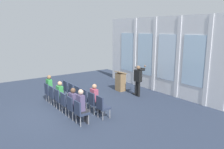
% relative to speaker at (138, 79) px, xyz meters
% --- Properties ---
extents(ground_plane, '(14.69, 14.69, 0.00)m').
position_rel_speaker_xyz_m(ground_plane, '(-0.24, -4.09, -0.97)').
color(ground_plane, '#2D384C').
extents(rear_partition, '(8.26, 0.14, 4.22)m').
position_rel_speaker_xyz_m(rear_partition, '(-0.20, 1.55, 1.14)').
color(rear_partition, silver).
rests_on(rear_partition, ground).
extents(speaker, '(0.50, 0.69, 1.66)m').
position_rel_speaker_xyz_m(speaker, '(0.00, 0.00, 0.00)').
color(speaker, black).
rests_on(speaker, ground).
extents(mic_stand, '(0.28, 0.28, 1.55)m').
position_rel_speaker_xyz_m(mic_stand, '(-0.37, 0.12, -0.63)').
color(mic_stand, black).
rests_on(mic_stand, ground).
extents(lectern, '(0.60, 0.48, 1.16)m').
position_rel_speaker_xyz_m(lectern, '(-1.37, -0.11, -0.42)').
color(lectern, '#93724C').
rests_on(lectern, ground).
extents(chair_r0_c0, '(0.46, 0.44, 0.94)m').
position_rel_speaker_xyz_m(chair_r0_c0, '(-1.87, -3.21, -0.43)').
color(chair_r0_c0, '#99999E').
rests_on(chair_r0_c0, ground).
extents(chair_r0_c1, '(0.46, 0.44, 0.94)m').
position_rel_speaker_xyz_m(chair_r0_c1, '(-1.22, -3.21, -0.43)').
color(chair_r0_c1, '#99999E').
rests_on(chair_r0_c1, ground).
extents(chair_r0_c2, '(0.46, 0.44, 0.94)m').
position_rel_speaker_xyz_m(chair_r0_c2, '(-0.57, -3.21, -0.43)').
color(chair_r0_c2, '#99999E').
rests_on(chair_r0_c2, ground).
extents(chair_r0_c3, '(0.46, 0.44, 0.94)m').
position_rel_speaker_xyz_m(chair_r0_c3, '(0.08, -3.21, -0.43)').
color(chair_r0_c3, '#99999E').
rests_on(chair_r0_c3, ground).
extents(chair_r0_c4, '(0.46, 0.44, 0.94)m').
position_rel_speaker_xyz_m(chair_r0_c4, '(0.73, -3.21, -0.43)').
color(chair_r0_c4, '#99999E').
rests_on(chair_r0_c4, ground).
extents(audience_r0_c4, '(0.36, 0.39, 1.29)m').
position_rel_speaker_xyz_m(audience_r0_c4, '(0.73, -3.13, -0.25)').
color(audience_r0_c4, '#2D2D33').
rests_on(audience_r0_c4, ground).
extents(chair_r0_c5, '(0.46, 0.44, 0.94)m').
position_rel_speaker_xyz_m(chair_r0_c5, '(1.38, -3.21, -0.43)').
color(chair_r0_c5, '#99999E').
rests_on(chair_r0_c5, ground).
extents(chair_r1_c0, '(0.46, 0.44, 0.94)m').
position_rel_speaker_xyz_m(chair_r1_c0, '(-1.87, -4.20, -0.43)').
color(chair_r1_c0, '#99999E').
rests_on(chair_r1_c0, ground).
extents(audience_r1_c0, '(0.36, 0.39, 1.35)m').
position_rel_speaker_xyz_m(audience_r1_c0, '(-1.87, -4.12, -0.22)').
color(audience_r1_c0, '#2D2D33').
rests_on(audience_r1_c0, ground).
extents(chair_r1_c1, '(0.46, 0.44, 0.94)m').
position_rel_speaker_xyz_m(chair_r1_c1, '(-1.22, -4.20, -0.43)').
color(chair_r1_c1, '#99999E').
rests_on(chair_r1_c1, ground).
extents(chair_r1_c2, '(0.46, 0.44, 0.94)m').
position_rel_speaker_xyz_m(chair_r1_c2, '(-0.57, -4.20, -0.43)').
color(chair_r1_c2, '#99999E').
rests_on(chair_r1_c2, ground).
extents(audience_r1_c2, '(0.36, 0.39, 1.30)m').
position_rel_speaker_xyz_m(audience_r1_c2, '(-0.57, -4.12, -0.25)').
color(audience_r1_c2, '#2D2D33').
rests_on(audience_r1_c2, ground).
extents(chair_r1_c3, '(0.46, 0.44, 0.94)m').
position_rel_speaker_xyz_m(chair_r1_c3, '(0.08, -4.20, -0.43)').
color(chair_r1_c3, '#99999E').
rests_on(chair_r1_c3, ground).
extents(chair_r1_c4, '(0.46, 0.44, 0.94)m').
position_rel_speaker_xyz_m(chair_r1_c4, '(0.73, -4.20, -0.43)').
color(chair_r1_c4, '#99999E').
rests_on(chair_r1_c4, ground).
extents(audience_r1_c4, '(0.36, 0.39, 1.28)m').
position_rel_speaker_xyz_m(audience_r1_c4, '(0.73, -4.12, -0.26)').
color(audience_r1_c4, '#2D2D33').
rests_on(audience_r1_c4, ground).
extents(chair_r1_c5, '(0.46, 0.44, 0.94)m').
position_rel_speaker_xyz_m(chair_r1_c5, '(1.38, -4.20, -0.43)').
color(chair_r1_c5, '#99999E').
rests_on(chair_r1_c5, ground).
extents(audience_r1_c5, '(0.36, 0.39, 1.37)m').
position_rel_speaker_xyz_m(audience_r1_c5, '(1.38, -4.12, -0.21)').
color(audience_r1_c5, '#2D2D33').
rests_on(audience_r1_c5, ground).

